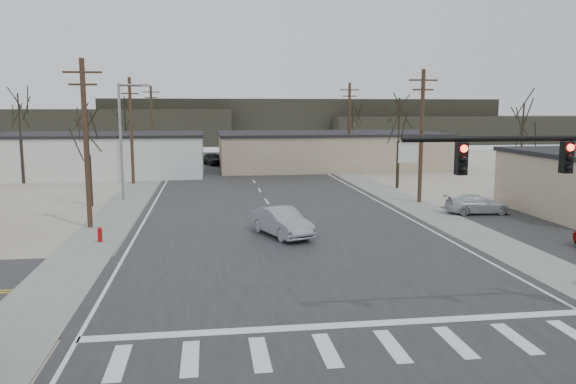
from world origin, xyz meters
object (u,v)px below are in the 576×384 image
car_far_a (256,157)px  car_parked_silver (477,204)px  sedan_crossing (282,222)px  fire_hydrant (100,235)px  car_far_b (214,159)px

car_far_a → car_parked_silver: car_far_a is taller
sedan_crossing → car_parked_silver: (14.07, 4.85, -0.17)m
fire_hydrant → sedan_crossing: 9.84m
fire_hydrant → car_far_b: car_far_b is taller
fire_hydrant → sedan_crossing: bearing=0.9°
sedan_crossing → car_far_a: (2.23, 43.21, -0.11)m
sedan_crossing → car_far_b: size_ratio=1.07×
car_far_b → car_parked_silver: bearing=-83.2°
car_far_a → fire_hydrant: bearing=97.6°
car_parked_silver → car_far_a: bearing=19.9°
car_far_b → car_parked_silver: size_ratio=1.03×
fire_hydrant → car_parked_silver: size_ratio=0.20×
fire_hydrant → car_parked_silver: bearing=11.8°
fire_hydrant → car_parked_silver: (23.90, 5.00, 0.21)m
fire_hydrant → sedan_crossing: sedan_crossing is taller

